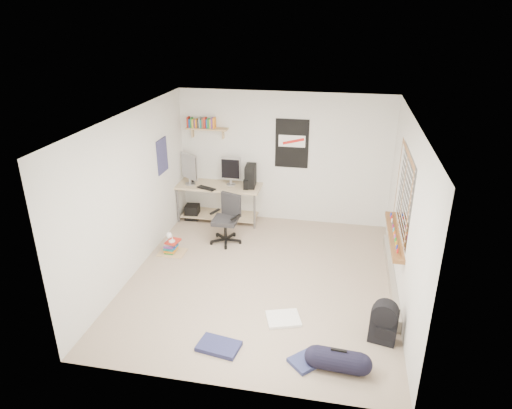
% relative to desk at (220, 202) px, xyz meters
% --- Properties ---
extents(floor, '(4.00, 4.50, 0.01)m').
position_rel_desk_xyz_m(floor, '(1.21, -2.00, -0.37)').
color(floor, gray).
rests_on(floor, ground).
extents(ceiling, '(4.00, 4.50, 0.01)m').
position_rel_desk_xyz_m(ceiling, '(1.21, -2.00, 2.14)').
color(ceiling, white).
rests_on(ceiling, ground).
extents(back_wall, '(4.00, 0.01, 2.50)m').
position_rel_desk_xyz_m(back_wall, '(1.21, 0.25, 0.89)').
color(back_wall, silver).
rests_on(back_wall, ground).
extents(left_wall, '(0.01, 4.50, 2.50)m').
position_rel_desk_xyz_m(left_wall, '(-0.80, -2.00, 0.89)').
color(left_wall, silver).
rests_on(left_wall, ground).
extents(right_wall, '(0.01, 4.50, 2.50)m').
position_rel_desk_xyz_m(right_wall, '(3.21, -2.00, 0.89)').
color(right_wall, silver).
rests_on(right_wall, ground).
extents(desk, '(1.78, 1.23, 0.74)m').
position_rel_desk_xyz_m(desk, '(0.00, 0.00, 0.00)').
color(desk, tan).
rests_on(desk, floor).
extents(monitor_left, '(0.43, 0.35, 0.49)m').
position_rel_desk_xyz_m(monitor_left, '(-0.54, -0.11, 0.62)').
color(monitor_left, '#A1A2A6').
rests_on(monitor_left, desk).
extents(monitor_right, '(0.39, 0.10, 0.42)m').
position_rel_desk_xyz_m(monitor_right, '(0.24, 0.00, 0.59)').
color(monitor_right, '#B1B1B6').
rests_on(monitor_right, desk).
extents(pc_tower, '(0.22, 0.40, 0.41)m').
position_rel_desk_xyz_m(pc_tower, '(0.62, 0.00, 0.58)').
color(pc_tower, black).
rests_on(pc_tower, desk).
extents(keyboard, '(0.39, 0.27, 0.02)m').
position_rel_desk_xyz_m(keyboard, '(-0.17, -0.30, 0.39)').
color(keyboard, black).
rests_on(keyboard, desk).
extents(speaker_left, '(0.09, 0.09, 0.16)m').
position_rel_desk_xyz_m(speaker_left, '(-0.54, -0.02, 0.46)').
color(speaker_left, black).
rests_on(speaker_left, desk).
extents(speaker_right, '(0.10, 0.10, 0.18)m').
position_rel_desk_xyz_m(speaker_right, '(0.57, -0.18, 0.47)').
color(speaker_right, black).
rests_on(speaker_right, desk).
extents(office_chair, '(0.75, 0.75, 0.88)m').
position_rel_desk_xyz_m(office_chair, '(0.36, -0.93, 0.12)').
color(office_chair, black).
rests_on(office_chair, floor).
extents(wall_shelf, '(0.80, 0.22, 0.24)m').
position_rel_desk_xyz_m(wall_shelf, '(-0.24, 0.14, 1.42)').
color(wall_shelf, tan).
rests_on(wall_shelf, back_wall).
extents(poster_back_wall, '(0.62, 0.03, 0.92)m').
position_rel_desk_xyz_m(poster_back_wall, '(1.36, 0.23, 1.19)').
color(poster_back_wall, black).
rests_on(poster_back_wall, back_wall).
extents(poster_left_wall, '(0.02, 0.42, 0.60)m').
position_rel_desk_xyz_m(poster_left_wall, '(-0.78, -0.80, 1.14)').
color(poster_left_wall, navy).
rests_on(poster_left_wall, left_wall).
extents(window, '(0.10, 1.50, 1.26)m').
position_rel_desk_xyz_m(window, '(3.16, -1.70, 1.08)').
color(window, brown).
rests_on(window, right_wall).
extents(baseboard_heater, '(0.08, 2.50, 0.18)m').
position_rel_desk_xyz_m(baseboard_heater, '(3.16, -1.70, -0.28)').
color(baseboard_heater, '#B7B2A8').
rests_on(baseboard_heater, floor).
extents(backpack, '(0.38, 0.33, 0.44)m').
position_rel_desk_xyz_m(backpack, '(2.96, -3.09, -0.16)').
color(backpack, black).
rests_on(backpack, floor).
extents(duffel_bag, '(0.28, 0.28, 0.52)m').
position_rel_desk_xyz_m(duffel_bag, '(2.42, -3.74, -0.22)').
color(duffel_bag, black).
rests_on(duffel_bag, floor).
extents(tshirt, '(0.53, 0.49, 0.04)m').
position_rel_desk_xyz_m(tshirt, '(1.68, -2.95, -0.34)').
color(tshirt, silver).
rests_on(tshirt, floor).
extents(jeans_a, '(0.55, 0.40, 0.06)m').
position_rel_desk_xyz_m(jeans_a, '(0.98, -3.66, -0.33)').
color(jeans_a, '#21254C').
rests_on(jeans_a, floor).
extents(jeans_b, '(0.49, 0.49, 0.05)m').
position_rel_desk_xyz_m(jeans_b, '(2.07, -3.69, -0.34)').
color(jeans_b, navy).
rests_on(jeans_b, floor).
extents(book_stack, '(0.54, 0.50, 0.30)m').
position_rel_desk_xyz_m(book_stack, '(-0.44, -1.50, -0.21)').
color(book_stack, brown).
rests_on(book_stack, floor).
extents(desk_lamp, '(0.16, 0.21, 0.18)m').
position_rel_desk_xyz_m(desk_lamp, '(-0.42, -1.52, 0.02)').
color(desk_lamp, white).
rests_on(desk_lamp, book_stack).
extents(subwoofer, '(0.28, 0.28, 0.29)m').
position_rel_desk_xyz_m(subwoofer, '(-0.54, -0.09, -0.22)').
color(subwoofer, black).
rests_on(subwoofer, floor).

